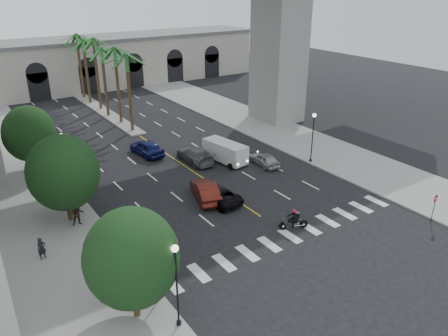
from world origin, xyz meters
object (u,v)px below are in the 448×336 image
Objects in this scene: lamp_post_left_near at (176,279)px; cargo_van at (225,151)px; car_a at (265,159)px; pedestrian_b at (77,214)px; lamp_post_left_far at (64,156)px; car_b at (205,191)px; motorcycle_rider at (294,220)px; pedestrian_a at (42,248)px; car_c at (218,195)px; traffic_signal_far at (131,235)px; do_not_enter_sign at (435,203)px; car_e at (147,148)px; car_d at (195,155)px; lamp_post_right at (313,133)px; traffic_signal_near at (158,266)px.

cargo_van is at bearing 49.53° from lamp_post_left_near.
car_a is 2.01× the size of pedestrian_b.
car_b is at bearing -43.63° from lamp_post_left_far.
lamp_post_left_far is at bearing 149.96° from motorcycle_rider.
car_a is 23.45m from pedestrian_a.
traffic_signal_far is at bearing 19.88° from car_c.
pedestrian_b is at bearing -100.40° from lamp_post_left_far.
traffic_signal_far is 1.46× the size of do_not_enter_sign.
car_e is at bearing 35.47° from pedestrian_a.
lamp_post_left_far is 1.08× the size of car_e.
do_not_enter_sign is at bearing -5.90° from motorcycle_rider.
pedestrian_a is at bearing 38.60° from car_e.
car_b is at bearing 67.37° from car_d.
car_a is at bearing 25.39° from traffic_signal_far.
lamp_post_right is at bearing -158.80° from car_b.
lamp_post_left_far reaches higher than motorcycle_rider.
pedestrian_b reaches higher than pedestrian_a.
pedestrian_a is (-14.60, -0.42, 0.27)m from car_c.
car_e is at bearing -73.42° from car_b.
car_e reaches higher than car_c.
traffic_signal_far is 23.17m from do_not_enter_sign.
do_not_enter_sign is (21.80, -7.81, -0.69)m from traffic_signal_far.
lamp_post_right is at bearing -4.20° from pedestrian_a.
lamp_post_left_far is 1.00× the size of lamp_post_right.
traffic_signal_near is at bearing -148.69° from motorcycle_rider.
car_c is 9.37m from car_d.
lamp_post_left_far and lamp_post_right have the same top height.
motorcycle_rider is (-10.45, -8.88, -2.46)m from lamp_post_right.
traffic_signal_far is at bearing -151.98° from cargo_van.
pedestrian_b is at bearing 168.56° from motorcycle_rider.
motorcycle_rider is at bearing 66.27° from car_a.
car_c is (9.80, 4.64, -1.84)m from traffic_signal_far.
motorcycle_rider is at bearing 18.46° from lamp_post_left_near.
car_b is 8.59m from cargo_van.
car_b is at bearing 134.64° from motorcycle_rider.
traffic_signal_near is at bearing 165.18° from do_not_enter_sign.
traffic_signal_far is (-22.70, -6.50, -0.71)m from lamp_post_right.
lamp_post_left_near is 3.40× the size of pedestrian_a.
lamp_post_left_near and lamp_post_right have the same top height.
lamp_post_left_far is at bearing 15.15° from car_e.
car_a and car_c have the same top height.
lamp_post_left_near is at bearing -137.78° from motorcycle_rider.
car_c is (9.80, 8.64, -1.84)m from traffic_signal_near.
traffic_signal_far is at bearing -50.26° from pedestrian_a.
lamp_post_left_near is at bearing -75.56° from pedestrian_b.
traffic_signal_near is 21.93m from cargo_van.
lamp_post_left_far reaches higher than car_b.
cargo_van is 21.47m from pedestrian_a.
car_c is 3.07× the size of pedestrian_a.
motorcycle_rider is at bearing -139.65° from lamp_post_right.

